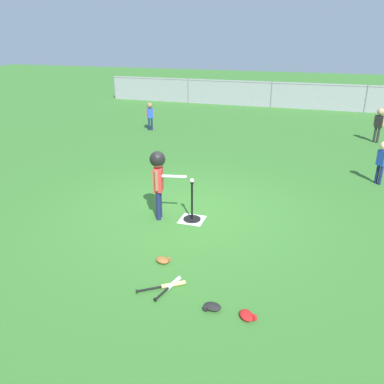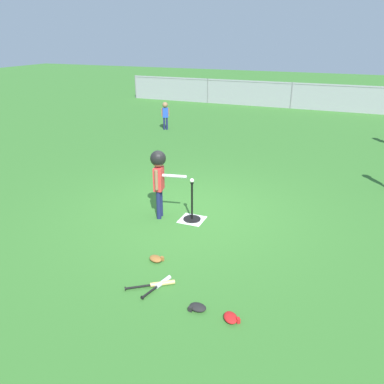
{
  "view_description": "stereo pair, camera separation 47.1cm",
  "coord_description": "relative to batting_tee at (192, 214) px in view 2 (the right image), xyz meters",
  "views": [
    {
      "loc": [
        2.15,
        -6.36,
        3.18
      ],
      "look_at": [
        0.17,
        -0.26,
        0.55
      ],
      "focal_mm": 36.38,
      "sensor_mm": 36.0,
      "label": 1
    },
    {
      "loc": [
        2.6,
        -6.2,
        3.18
      ],
      "look_at": [
        0.17,
        -0.26,
        0.55
      ],
      "focal_mm": 36.38,
      "sensor_mm": 36.0,
      "label": 2
    }
  ],
  "objects": [
    {
      "name": "batting_tee",
      "position": [
        0.0,
        0.0,
        0.0
      ],
      "size": [
        0.32,
        0.32,
        0.73
      ],
      "color": "black",
      "rests_on": "ground_plane"
    },
    {
      "name": "home_plate",
      "position": [
        0.0,
        -0.0,
        -0.12
      ],
      "size": [
        0.44,
        0.44,
        0.01
      ],
      "primitive_type": "cube",
      "color": "white",
      "rests_on": "ground_plane"
    },
    {
      "name": "fielder_near_right",
      "position": [
        -3.59,
        6.29,
        0.5
      ],
      "size": [
        0.26,
        0.19,
        0.97
      ],
      "color": "#191E4C",
      "rests_on": "ground_plane"
    },
    {
      "name": "glove_near_bats",
      "position": [
        0.02,
        -1.49,
        -0.09
      ],
      "size": [
        0.27,
        0.24,
        0.07
      ],
      "color": "brown",
      "rests_on": "ground_plane"
    },
    {
      "name": "glove_tossed_aside",
      "position": [
        1.45,
        -2.32,
        -0.09
      ],
      "size": [
        0.26,
        0.27,
        0.07
      ],
      "color": "#B21919",
      "rests_on": "ground_plane"
    },
    {
      "name": "baseball_on_tee",
      "position": [
        0.0,
        -0.0,
        0.65
      ],
      "size": [
        0.07,
        0.07,
        0.07
      ],
      "primitive_type": "sphere",
      "color": "white",
      "rests_on": "batting_tee"
    },
    {
      "name": "spare_bat_wood",
      "position": [
        0.33,
        -2.05,
        -0.09
      ],
      "size": [
        0.58,
        0.44,
        0.06
      ],
      "color": "#DBB266",
      "rests_on": "ground_plane"
    },
    {
      "name": "glove_by_plate",
      "position": [
        1.01,
        -2.3,
        -0.09
      ],
      "size": [
        0.23,
        0.18,
        0.07
      ],
      "color": "black",
      "rests_on": "ground_plane"
    },
    {
      "name": "outfield_fence",
      "position": [
        -0.17,
        12.2,
        0.5
      ],
      "size": [
        16.06,
        0.06,
        1.15
      ],
      "color": "slate",
      "rests_on": "ground_plane"
    },
    {
      "name": "spare_bat_silver",
      "position": [
        0.37,
        -2.03,
        -0.09
      ],
      "size": [
        0.19,
        0.57,
        0.06
      ],
      "color": "silver",
      "rests_on": "ground_plane"
    },
    {
      "name": "ground_plane",
      "position": [
        -0.17,
        0.26,
        -0.12
      ],
      "size": [
        60.0,
        60.0,
        0.0
      ],
      "primitive_type": "plane",
      "color": "#336B28"
    },
    {
      "name": "batter_child",
      "position": [
        -0.59,
        -0.12,
        0.79
      ],
      "size": [
        0.65,
        0.36,
        1.28
      ],
      "color": "#191E4C",
      "rests_on": "ground_plane"
    }
  ]
}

